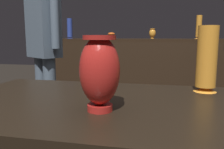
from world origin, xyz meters
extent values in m
cube|color=black|center=(0.00, 0.00, 0.78)|extent=(1.20, 0.64, 0.05)
cube|color=black|center=(0.00, 2.20, 0.47)|extent=(2.60, 0.40, 0.95)
cube|color=black|center=(0.00, 2.20, 0.97)|extent=(2.60, 0.40, 0.04)
cylinder|color=red|center=(-0.05, -0.10, 0.81)|extent=(0.07, 0.07, 0.02)
ellipsoid|color=red|center=(-0.05, -0.10, 0.92)|extent=(0.12, 0.12, 0.20)
cylinder|color=red|center=(-0.05, -0.10, 1.01)|extent=(0.09, 0.09, 0.01)
cone|color=orange|center=(0.29, 0.22, 0.81)|extent=(0.09, 0.09, 0.02)
cylinder|color=orange|center=(0.29, 0.22, 0.94)|extent=(0.08, 0.08, 0.24)
cylinder|color=#E55B1E|center=(-0.52, 2.25, 0.99)|extent=(0.03, 0.03, 0.01)
cylinder|color=#E55B1E|center=(-0.52, 2.25, 1.01)|extent=(0.01, 0.01, 0.03)
ellipsoid|color=#E55B1E|center=(-0.52, 2.25, 1.05)|extent=(0.09, 0.09, 0.04)
cylinder|color=orange|center=(0.00, 2.17, 1.00)|extent=(0.04, 0.04, 0.01)
ellipsoid|color=orange|center=(0.00, 2.17, 1.05)|extent=(0.08, 0.08, 0.11)
cylinder|color=orange|center=(0.00, 2.17, 1.11)|extent=(0.06, 0.06, 0.01)
cone|color=#2D429E|center=(-1.04, 2.14, 1.00)|extent=(0.07, 0.07, 0.02)
cylinder|color=#2D429E|center=(-1.04, 2.14, 1.12)|extent=(0.07, 0.07, 0.24)
cone|color=orange|center=(0.52, 2.13, 1.00)|extent=(0.09, 0.09, 0.02)
cylinder|color=orange|center=(0.52, 2.13, 1.13)|extent=(0.06, 0.06, 0.24)
cylinder|color=slate|center=(-0.83, 1.13, 0.42)|extent=(0.11, 0.11, 0.84)
cylinder|color=slate|center=(-0.96, 1.22, 0.42)|extent=(0.11, 0.11, 0.84)
cube|color=slate|center=(-0.90, 1.17, 1.17)|extent=(0.37, 0.33, 0.66)
cylinder|color=slate|center=(-0.73, 1.06, 1.20)|extent=(0.07, 0.07, 0.56)
cylinder|color=slate|center=(-1.06, 1.29, 1.20)|extent=(0.07, 0.07, 0.56)
camera|label=1|loc=(0.12, -0.75, 1.01)|focal=37.97mm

